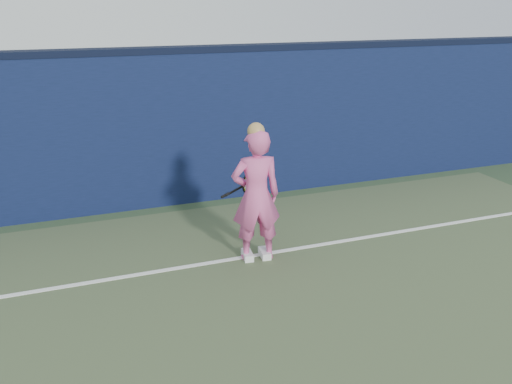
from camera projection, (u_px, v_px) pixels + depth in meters
name	position (u px, v px, depth m)	size (l,w,h in m)	color
backstop_wall	(207.00, 128.00, 9.19)	(24.00, 0.40, 2.50)	#0B1534
wall_cap	(205.00, 49.00, 8.75)	(24.00, 0.42, 0.10)	black
player	(256.00, 195.00, 7.03)	(0.70, 0.50, 1.86)	#D85496
racket	(248.00, 185.00, 7.49)	(0.61, 0.20, 0.33)	black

